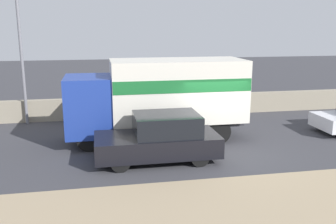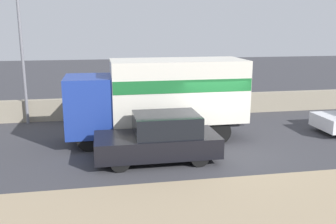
{
  "view_description": "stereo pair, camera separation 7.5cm",
  "coord_description": "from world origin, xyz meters",
  "views": [
    {
      "loc": [
        -4.35,
        -12.57,
        4.53
      ],
      "look_at": [
        -1.84,
        0.68,
        1.42
      ],
      "focal_mm": 40.0,
      "sensor_mm": 36.0,
      "label": 1
    },
    {
      "loc": [
        -4.28,
        -12.58,
        4.53
      ],
      "look_at": [
        -1.84,
        0.68,
        1.42
      ],
      "focal_mm": 40.0,
      "sensor_mm": 36.0,
      "label": 2
    }
  ],
  "objects": [
    {
      "name": "car_hatchback",
      "position": [
        -2.35,
        -0.5,
        0.79
      ],
      "size": [
        4.2,
        1.89,
        1.62
      ],
      "rotation": [
        0.0,
        0.0,
        3.14
      ],
      "color": "black",
      "rests_on": "ground_plane"
    },
    {
      "name": "ground_plane",
      "position": [
        0.0,
        0.0,
        0.0
      ],
      "size": [
        80.0,
        80.0,
        0.0
      ],
      "primitive_type": "plane",
      "color": "#38383D"
    },
    {
      "name": "stone_wall_backdrop",
      "position": [
        0.0,
        5.91,
        0.53
      ],
      "size": [
        60.0,
        0.35,
        1.05
      ],
      "color": "gray",
      "rests_on": "ground_plane"
    },
    {
      "name": "street_lamp",
      "position": [
        -7.72,
        5.55,
        3.73
      ],
      "size": [
        0.56,
        0.28,
        6.37
      ],
      "color": "slate",
      "rests_on": "ground_plane"
    },
    {
      "name": "box_truck",
      "position": [
        -1.89,
        1.86,
        1.88
      ],
      "size": [
        7.02,
        2.36,
        3.24
      ],
      "rotation": [
        0.0,
        0.0,
        3.14
      ],
      "color": "navy",
      "rests_on": "ground_plane"
    }
  ]
}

